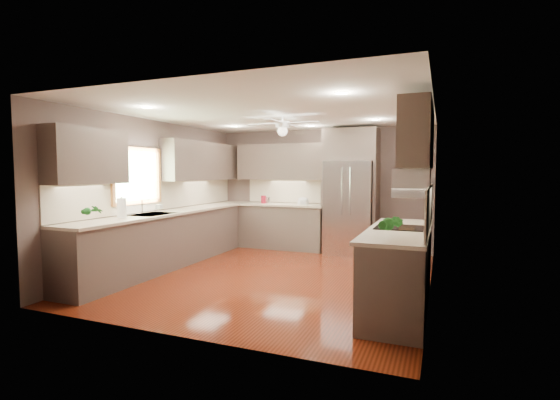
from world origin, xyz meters
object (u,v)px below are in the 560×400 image
Objects in this scene: refrigerator at (350,194)px; stool at (406,252)px; microwave at (412,183)px; soap_bottle at (160,207)px; potted_plant_left at (91,211)px; canister_a at (263,200)px; potted_plant_right at (391,224)px; canister_b at (268,200)px; paper_towel at (122,208)px; bowl at (303,203)px.

stool is (1.13, -0.72, -0.95)m from refrigerator.
microwave is 2.36m from stool.
soap_bottle is 0.53× the size of potted_plant_left.
canister_a is 4.85m from potted_plant_right.
stool is (-0.08, 2.99, -0.85)m from potted_plant_right.
stool is at bearing 39.88° from potted_plant_left.
canister_b is (0.09, 0.05, -0.01)m from canister_a.
potted_plant_right is (3.09, -3.74, 0.07)m from canister_a.
canister_b is 0.24× the size of microwave.
soap_bottle is 4.27m from stool.
bowl is at bearing 63.48° from paper_towel.
microwave reaches higher than potted_plant_right.
canister_a is 0.38× the size of stool.
potted_plant_left is at bearing -102.12° from canister_b.
potted_plant_left is at bearing -85.22° from soap_bottle.
refrigerator is (1.88, -0.03, 0.17)m from canister_a.
soap_bottle is 0.38× the size of stool.
stool is at bearing 95.75° from microwave.
bowl is 0.42× the size of microwave.
refrigerator is 3.03m from microwave.
potted_plant_right is 0.93× the size of paper_towel.
refrigerator is 1.64m from stool.
potted_plant_left reaches higher than paper_towel.
canister_b is at bearing 77.88° from potted_plant_left.
potted_plant_right reaches higher than stool.
canister_b is at bearing 164.77° from stool.
potted_plant_left is at bearing -163.81° from microwave.
soap_bottle is (-0.88, -2.32, 0.01)m from canister_a.
canister_b is 0.43× the size of potted_plant_right.
potted_plant_left is 1.01× the size of paper_towel.
refrigerator reaches higher than microwave.
canister_b is at bearing 138.20° from microwave.
stool is (-0.20, 1.99, -1.24)m from microwave.
paper_towel reaches higher than bowl.
potted_plant_right is at bearing -72.01° from refrigerator.
paper_towel is at bearing -172.01° from microwave.
canister_b is 0.29× the size of stool.
soap_bottle is at bearing -112.43° from canister_b.
paper_towel reaches higher than canister_a.
canister_b is 0.05× the size of refrigerator.
soap_bottle is at bearing 160.30° from potted_plant_right.
stool is at bearing -15.23° from canister_b.
soap_bottle is at bearing 174.14° from microwave.
canister_a is 1.31× the size of canister_b.
soap_bottle is 0.99m from paper_towel.
refrigerator reaches higher than canister_a.
bowl is at bearing 129.94° from microwave.
potted_plant_right is (3.97, -1.42, 0.06)m from soap_bottle.
canister_a is 1.89m from refrigerator.
bowl is at bearing 53.31° from soap_bottle.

